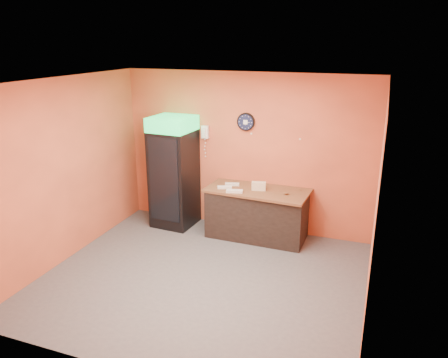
% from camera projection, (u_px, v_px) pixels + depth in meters
% --- Properties ---
extents(floor, '(4.50, 4.50, 0.00)m').
position_uv_depth(floor, '(203.00, 278.00, 6.34)').
color(floor, '#47474C').
rests_on(floor, ground).
extents(back_wall, '(4.50, 0.02, 2.80)m').
position_uv_depth(back_wall, '(246.00, 153.00, 7.70)').
color(back_wall, '#DD643E').
rests_on(back_wall, floor).
extents(left_wall, '(0.02, 4.00, 2.80)m').
position_uv_depth(left_wall, '(66.00, 171.00, 6.65)').
color(left_wall, '#DD643E').
rests_on(left_wall, floor).
extents(right_wall, '(0.02, 4.00, 2.80)m').
position_uv_depth(right_wall, '(376.00, 209.00, 5.17)').
color(right_wall, '#DD643E').
rests_on(right_wall, floor).
extents(ceiling, '(4.50, 4.00, 0.02)m').
position_uv_depth(ceiling, '(199.00, 82.00, 5.48)').
color(ceiling, white).
rests_on(ceiling, back_wall).
extents(beverage_cooler, '(0.75, 0.77, 2.02)m').
position_uv_depth(beverage_cooler, '(173.00, 174.00, 7.88)').
color(beverage_cooler, black).
rests_on(beverage_cooler, floor).
extents(prep_counter, '(1.68, 0.77, 0.83)m').
position_uv_depth(prep_counter, '(257.00, 214.00, 7.56)').
color(prep_counter, black).
rests_on(prep_counter, floor).
extents(wall_clock, '(0.31, 0.06, 0.31)m').
position_uv_depth(wall_clock, '(246.00, 122.00, 7.50)').
color(wall_clock, black).
rests_on(wall_clock, back_wall).
extents(wall_phone, '(0.12, 0.11, 0.23)m').
position_uv_depth(wall_phone, '(205.00, 132.00, 7.80)').
color(wall_phone, white).
rests_on(wall_phone, back_wall).
extents(butcher_paper, '(1.77, 0.93, 0.04)m').
position_uv_depth(butcher_paper, '(258.00, 191.00, 7.42)').
color(butcher_paper, brown).
rests_on(butcher_paper, prep_counter).
extents(sub_roll_stack, '(0.25, 0.13, 0.15)m').
position_uv_depth(sub_roll_stack, '(259.00, 186.00, 7.35)').
color(sub_roll_stack, beige).
rests_on(sub_roll_stack, butcher_paper).
extents(wrapped_sandwich_left, '(0.26, 0.19, 0.04)m').
position_uv_depth(wrapped_sandwich_left, '(225.00, 187.00, 7.47)').
color(wrapped_sandwich_left, silver).
rests_on(wrapped_sandwich_left, butcher_paper).
extents(wrapped_sandwich_mid, '(0.29, 0.17, 0.04)m').
position_uv_depth(wrapped_sandwich_mid, '(234.00, 191.00, 7.28)').
color(wrapped_sandwich_mid, silver).
rests_on(wrapped_sandwich_mid, butcher_paper).
extents(wrapped_sandwich_right, '(0.26, 0.16, 0.04)m').
position_uv_depth(wrapped_sandwich_right, '(232.00, 184.00, 7.62)').
color(wrapped_sandwich_right, silver).
rests_on(wrapped_sandwich_right, butcher_paper).
extents(kitchen_tool, '(0.07, 0.07, 0.07)m').
position_uv_depth(kitchen_tool, '(263.00, 186.00, 7.49)').
color(kitchen_tool, silver).
rests_on(kitchen_tool, butcher_paper).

